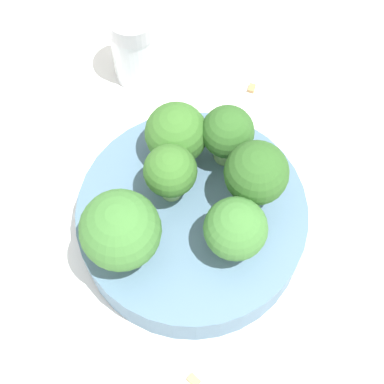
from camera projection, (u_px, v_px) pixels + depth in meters
ground_plane at (192, 232)px, 0.47m from camera, size 3.00×3.00×0.00m
bowl at (192, 222)px, 0.45m from camera, size 0.16×0.16×0.04m
broccoli_floret_0 at (235, 230)px, 0.40m from camera, size 0.04×0.04×0.05m
broccoli_floret_1 at (179, 133)px, 0.43m from camera, size 0.04×0.04×0.05m
broccoli_floret_2 at (257, 177)px, 0.40m from camera, size 0.04×0.04×0.06m
broccoli_floret_3 at (170, 172)px, 0.41m from camera, size 0.04×0.04×0.05m
broccoli_floret_4 at (227, 134)px, 0.42m from camera, size 0.04×0.04×0.05m
broccoli_floret_5 at (121, 231)px, 0.39m from camera, size 0.05×0.05×0.06m
pepper_shaker at (135, 45)px, 0.49m from camera, size 0.04×0.04×0.07m
almond_crumb_0 at (194, 380)px, 0.42m from camera, size 0.01×0.01×0.01m
almond_crumb_1 at (252, 87)px, 0.52m from camera, size 0.01×0.01×0.01m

